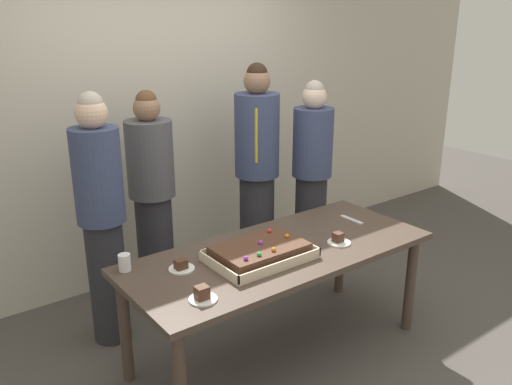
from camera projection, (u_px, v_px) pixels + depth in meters
The scene contains 13 objects.
ground_plane at pixel (278, 351), 3.53m from camera, with size 12.00×12.00×0.00m, color #4C4742.
interior_back_panel at pixel (155, 97), 4.26m from camera, with size 8.00×0.12×3.00m, color beige.
party_table at pixel (279, 262), 3.32m from camera, with size 1.98×0.83×0.74m.
sheet_cake at pixel (260, 252), 3.16m from camera, with size 0.61×0.41×0.11m.
plated_slice_near_left at pixel (202, 296), 2.70m from camera, with size 0.15×0.15×0.08m.
plated_slice_near_right at pixel (339, 240), 3.38m from camera, with size 0.15×0.15×0.07m.
plated_slice_far_left at pixel (181, 267), 3.03m from camera, with size 0.15×0.15×0.07m.
drink_cup_nearest at pixel (125, 263), 3.01m from camera, with size 0.07×0.07×0.10m, color white.
cake_server_utensil at pixel (352, 220), 3.77m from camera, with size 0.03×0.20×0.01m, color silver.
person_serving_front at pixel (153, 198), 3.90m from camera, with size 0.34×0.34×1.64m.
person_green_shirt_behind at pixel (257, 173), 4.22m from camera, with size 0.35×0.35×1.79m.
person_striped_tie_right at pixel (102, 217), 3.41m from camera, with size 0.31×0.31×1.70m.
person_far_right_suit at pixel (312, 178), 4.34m from camera, with size 0.32×0.32×1.65m.
Camera 1 is at (-1.93, -2.32, 2.13)m, focal length 37.11 mm.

